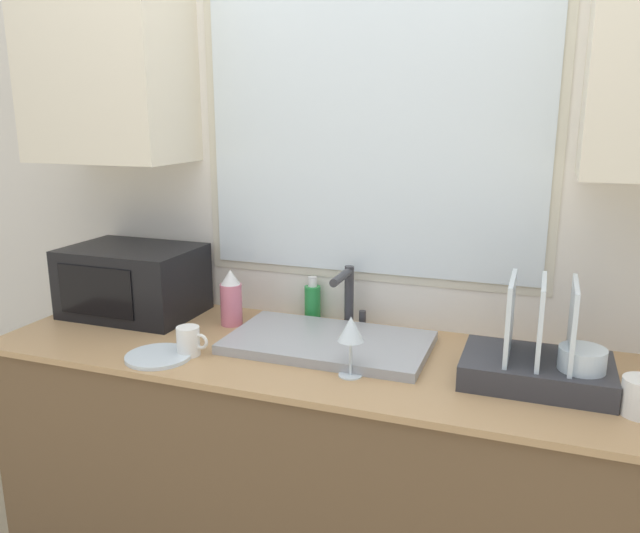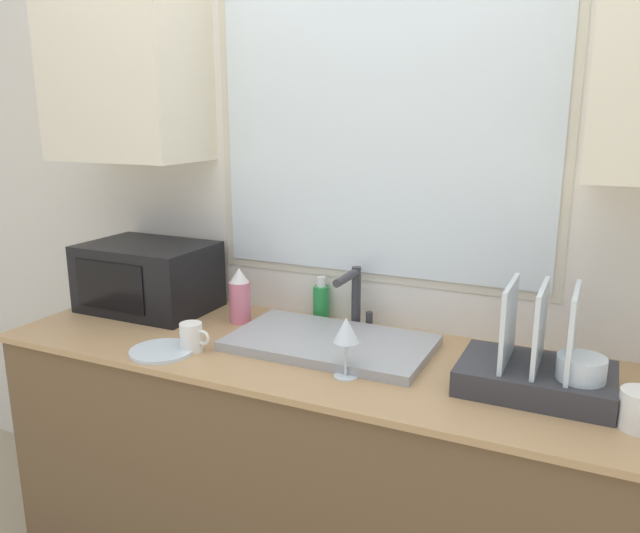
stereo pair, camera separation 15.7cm
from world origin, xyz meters
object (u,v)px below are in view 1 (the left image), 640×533
Objects in this scene: dish_rack at (541,361)px; spray_bottle at (231,298)px; soap_bottle at (313,301)px; wine_glass at (351,331)px; faucet at (348,292)px; microwave at (133,281)px; mug_near_sink at (189,341)px.

spray_bottle is (-1.02, 0.15, 0.03)m from dish_rack.
spray_bottle is at bearing -148.99° from soap_bottle.
wine_glass reaches higher than soap_bottle.
faucet is at bearing 13.82° from spray_bottle.
microwave is (-0.78, -0.11, -0.01)m from faucet.
spray_bottle is at bearing 92.43° from mug_near_sink.
spray_bottle is at bearing -166.18° from faucet.
spray_bottle reaches higher than soap_bottle.
dish_rack is at bearing -21.43° from faucet.
microwave is at bearing -178.21° from spray_bottle.
wine_glass is (-0.50, -0.13, 0.07)m from dish_rack.
faucet is at bearing 7.91° from microwave.
spray_bottle is at bearing 152.02° from wine_glass.
mug_near_sink is (-1.01, -0.15, -0.02)m from dish_rack.
wine_glass is at bearing -16.14° from microwave.
microwave is 2.36× the size of spray_bottle.
dish_rack is 3.83× the size of mug_near_sink.
faucet is 0.17m from soap_bottle.
soap_bottle is (-0.15, 0.05, -0.06)m from faucet.
mug_near_sink is (0.40, -0.29, -0.08)m from microwave.
spray_bottle is 1.25× the size of soap_bottle.
mug_near_sink is (-0.38, -0.39, -0.08)m from faucet.
microwave reaches higher than soap_bottle.
faucet is 0.68m from dish_rack.
soap_bottle reaches higher than mug_near_sink.
mug_near_sink is at bearing -171.60° from dish_rack.
soap_bottle is (-0.77, 0.30, 0.00)m from dish_rack.
dish_rack is at bearing 8.40° from mug_near_sink.
dish_rack reaches higher than spray_bottle.
faucet is 0.41m from spray_bottle.
dish_rack reaches higher than soap_bottle.
microwave reaches higher than faucet.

